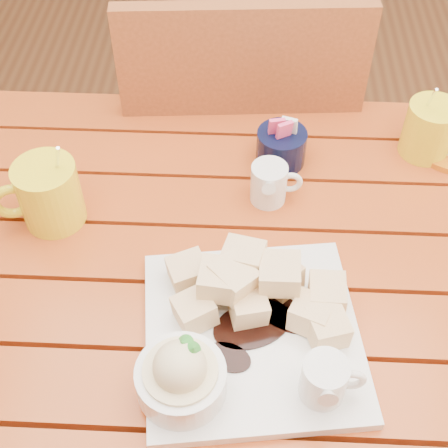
# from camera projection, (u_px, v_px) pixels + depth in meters

# --- Properties ---
(ground) EXTENTS (5.00, 5.00, 0.00)m
(ground) POSITION_uv_depth(u_px,v_px,m) (227.00, 444.00, 1.53)
(ground) COLOR brown
(ground) RESTS_ON ground
(table) EXTENTS (1.20, 0.79, 0.75)m
(table) POSITION_uv_depth(u_px,v_px,m) (228.00, 295.00, 1.05)
(table) COLOR #AC4116
(table) RESTS_ON ground
(dessert_plate) EXTENTS (0.33, 0.33, 0.12)m
(dessert_plate) POSITION_uv_depth(u_px,v_px,m) (240.00, 333.00, 0.84)
(dessert_plate) COLOR white
(dessert_plate) RESTS_ON table
(coffee_mug_left) EXTENTS (0.14, 0.10, 0.17)m
(coffee_mug_left) POSITION_uv_depth(u_px,v_px,m) (47.00, 194.00, 0.98)
(coffee_mug_left) COLOR yellow
(coffee_mug_left) RESTS_ON table
(coffee_mug_right) EXTENTS (0.12, 0.09, 0.15)m
(coffee_mug_right) POSITION_uv_depth(u_px,v_px,m) (431.00, 128.00, 1.09)
(coffee_mug_right) COLOR yellow
(coffee_mug_right) RESTS_ON table
(cream_pitcher) EXTENTS (0.09, 0.07, 0.07)m
(cream_pitcher) POSITION_uv_depth(u_px,v_px,m) (270.00, 183.00, 1.02)
(cream_pitcher) COLOR white
(cream_pitcher) RESTS_ON table
(sugar_caddy) EXTENTS (0.09, 0.09, 0.09)m
(sugar_caddy) POSITION_uv_depth(u_px,v_px,m) (281.00, 146.00, 1.08)
(sugar_caddy) COLOR black
(sugar_caddy) RESTS_ON table
(chair_far) EXTENTS (0.49, 0.49, 0.97)m
(chair_far) POSITION_uv_depth(u_px,v_px,m) (238.00, 149.00, 1.44)
(chair_far) COLOR brown
(chair_far) RESTS_ON ground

